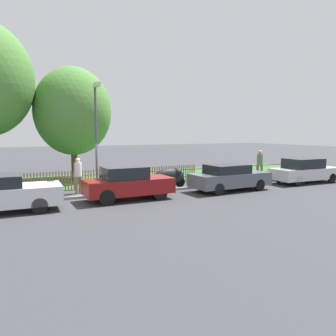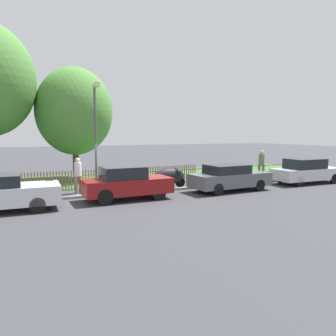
# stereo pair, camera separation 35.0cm
# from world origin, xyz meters

# --- Properties ---
(ground_plane) EXTENTS (120.00, 120.00, 0.00)m
(ground_plane) POSITION_xyz_m (0.00, 0.00, 0.00)
(ground_plane) COLOR #38383D
(kerb_stone) EXTENTS (36.18, 0.20, 0.12)m
(kerb_stone) POSITION_xyz_m (0.00, 0.10, 0.06)
(kerb_stone) COLOR gray
(kerb_stone) RESTS_ON ground
(grass_strip) EXTENTS (36.18, 6.64, 0.01)m
(grass_strip) POSITION_xyz_m (0.00, 5.84, 0.01)
(grass_strip) COLOR #33602D
(grass_strip) RESTS_ON ground
(park_fence) EXTENTS (36.18, 0.05, 1.03)m
(park_fence) POSITION_xyz_m (0.00, 2.53, 0.51)
(park_fence) COLOR olive
(park_fence) RESTS_ON ground
(parked_car_black_saloon) EXTENTS (3.95, 1.67, 1.52)m
(parked_car_black_saloon) POSITION_xyz_m (0.26, -1.17, 0.77)
(parked_car_black_saloon) COLOR maroon
(parked_car_black_saloon) RESTS_ON ground
(parked_car_navy_estate) EXTENTS (4.33, 1.88, 1.38)m
(parked_car_navy_estate) POSITION_xyz_m (5.79, -1.31, 0.71)
(parked_car_navy_estate) COLOR #51565B
(parked_car_navy_estate) RESTS_ON ground
(parked_car_red_compact) EXTENTS (4.41, 1.76, 1.49)m
(parked_car_red_compact) POSITION_xyz_m (11.49, -1.17, 0.74)
(parked_car_red_compact) COLOR #BCBCC1
(parked_car_red_compact) RESTS_ON ground
(covered_motorcycle) EXTENTS (2.00, 0.89, 1.10)m
(covered_motorcycle) POSITION_xyz_m (3.36, 0.76, 0.67)
(covered_motorcycle) COLOR black
(covered_motorcycle) RESTS_ON ground
(tree_mid_park) EXTENTS (4.79, 4.79, 7.11)m
(tree_mid_park) POSITION_xyz_m (-0.68, 6.36, 4.35)
(tree_mid_park) COLOR brown
(tree_mid_park) RESTS_ON ground
(pedestrian_near_fence) EXTENTS (0.53, 0.53, 1.86)m
(pedestrian_near_fence) POSITION_xyz_m (10.43, 1.58, 1.05)
(pedestrian_near_fence) COLOR #7F6B51
(pedestrian_near_fence) RESTS_ON ground
(pedestrian_by_lamp) EXTENTS (0.49, 0.49, 1.78)m
(pedestrian_by_lamp) POSITION_xyz_m (-1.42, 1.40, 1.00)
(pedestrian_by_lamp) COLOR #7F6B51
(pedestrian_by_lamp) RESTS_ON ground
(street_lamp) EXTENTS (0.20, 0.78, 5.30)m
(street_lamp) POSITION_xyz_m (-0.71, 0.37, 3.37)
(street_lamp) COLOR #47474C
(street_lamp) RESTS_ON ground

